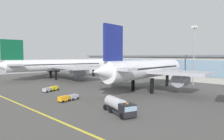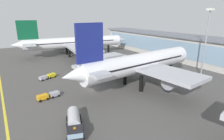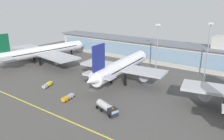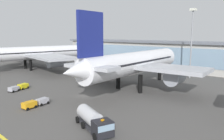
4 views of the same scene
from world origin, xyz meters
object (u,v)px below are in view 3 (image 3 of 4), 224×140
at_px(airliner_near_right, 121,66).
at_px(fuel_tanker_truck, 107,108).
at_px(apron_light_mast_centre, 157,40).
at_px(apron_light_mast_west, 209,42).
at_px(airliner_near_left, 42,51).
at_px(service_truck_far, 68,97).
at_px(baggage_tug_near, 48,85).

relative_size(airliner_near_right, fuel_tanker_truck, 5.18).
bearing_deg(apron_light_mast_centre, apron_light_mast_west, 12.43).
xyz_separation_m(airliner_near_left, fuel_tanker_truck, (62.73, -24.56, -5.09)).
xyz_separation_m(fuel_tanker_truck, apron_light_mast_centre, (-6.74, 49.31, 13.35)).
bearing_deg(airliner_near_left, service_truck_far, -110.94).
bearing_deg(baggage_tug_near, apron_light_mast_west, -61.68).
bearing_deg(fuel_tanker_truck, baggage_tug_near, -167.04).
bearing_deg(apron_light_mast_centre, airliner_near_right, -100.58).
distance_m(airliner_near_right, apron_light_mast_centre, 25.91).
distance_m(airliner_near_left, apron_light_mast_west, 84.04).
bearing_deg(airliner_near_left, airliner_near_right, -81.72).
xyz_separation_m(baggage_tug_near, apron_light_mast_west, (47.69, 51.00, 14.90)).
xyz_separation_m(airliner_near_left, baggage_tug_near, (30.42, -21.37, -5.81)).
xyz_separation_m(airliner_near_right, fuel_tanker_truck, (11.27, -25.06, -5.41)).
xyz_separation_m(fuel_tanker_truck, service_truck_far, (-16.74, -0.58, -0.72)).
bearing_deg(airliner_near_right, airliner_near_left, 85.41).
bearing_deg(apron_light_mast_west, service_truck_far, -120.40).
height_order(airliner_near_right, service_truck_far, airliner_near_right).
relative_size(airliner_near_left, service_truck_far, 10.20).
xyz_separation_m(airliner_near_left, airliner_near_right, (51.46, 0.51, 0.32)).
xyz_separation_m(fuel_tanker_truck, apron_light_mast_west, (15.38, 54.18, 14.18)).
xyz_separation_m(service_truck_far, apron_light_mast_centre, (10.00, 49.88, 14.06)).
distance_m(fuel_tanker_truck, apron_light_mast_centre, 51.52).
distance_m(fuel_tanker_truck, apron_light_mast_west, 58.08).
xyz_separation_m(airliner_near_right, apron_light_mast_centre, (4.53, 24.24, 7.94)).
relative_size(fuel_tanker_truck, baggage_tug_near, 1.62).
bearing_deg(airliner_near_right, service_truck_far, 162.80).
height_order(airliner_near_left, service_truck_far, airliner_near_left).
bearing_deg(airliner_near_right, fuel_tanker_truck, -160.94).
relative_size(service_truck_far, apron_light_mast_west, 0.24).
bearing_deg(apron_light_mast_centre, fuel_tanker_truck, -82.21).
height_order(airliner_near_right, apron_light_mast_west, apron_light_mast_west).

